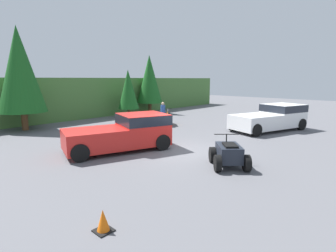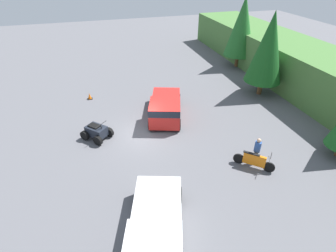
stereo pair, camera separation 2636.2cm
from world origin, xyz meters
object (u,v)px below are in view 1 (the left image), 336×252
(pickup_truck_red, at_px, (126,131))
(dirt_bike, at_px, (169,118))
(pickup_truck_second, at_px, (273,117))
(traffic_cone, at_px, (103,221))
(rider_person, at_px, (163,113))
(quad_atv, at_px, (229,155))

(pickup_truck_red, bearing_deg, dirt_bike, 44.82)
(pickup_truck_second, distance_m, dirt_bike, 7.68)
(dirt_bike, xyz_separation_m, traffic_cone, (-11.87, -8.87, -0.25))
(pickup_truck_red, relative_size, rider_person, 3.10)
(quad_atv, height_order, traffic_cone, quad_atv)
(quad_atv, bearing_deg, pickup_truck_second, -32.48)
(rider_person, height_order, traffic_cone, rider_person)
(rider_person, relative_size, traffic_cone, 3.25)
(pickup_truck_red, bearing_deg, pickup_truck_second, 0.08)
(pickup_truck_second, bearing_deg, dirt_bike, 134.76)
(pickup_truck_red, relative_size, traffic_cone, 10.08)
(dirt_bike, distance_m, quad_atv, 10.35)
(dirt_bike, xyz_separation_m, rider_person, (-0.33, 0.30, 0.47))
(quad_atv, height_order, rider_person, rider_person)
(pickup_truck_second, distance_m, traffic_cone, 15.46)
(dirt_bike, height_order, rider_person, rider_person)
(rider_person, bearing_deg, traffic_cone, 179.46)
(pickup_truck_second, height_order, quad_atv, pickup_truck_second)
(pickup_truck_red, height_order, pickup_truck_second, same)
(pickup_truck_red, xyz_separation_m, pickup_truck_second, (10.34, -3.44, 0.00))
(traffic_cone, bearing_deg, pickup_truck_red, 47.65)
(quad_atv, bearing_deg, traffic_cone, 138.63)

